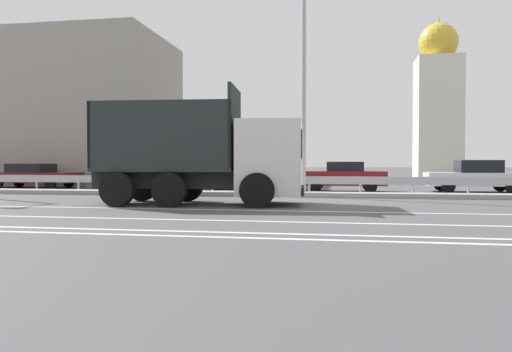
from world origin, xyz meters
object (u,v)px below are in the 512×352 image
at_px(dump_truck, 226,162).
at_px(church_tower, 438,103).
at_px(parked_car_6, 476,176).
at_px(parked_car_2, 33,175).
at_px(median_road_sign, 135,167).
at_px(parked_car_4, 245,176).
at_px(street_lamp_1, 303,61).
at_px(parked_car_5, 343,176).
at_px(parked_car_3, 139,176).

height_order(dump_truck, church_tower, church_tower).
relative_size(dump_truck, parked_car_6, 1.58).
bearing_deg(parked_car_2, church_tower, 129.02).
height_order(median_road_sign, parked_car_4, median_road_sign).
xyz_separation_m(dump_truck, median_road_sign, (-4.87, 4.11, -0.20)).
relative_size(street_lamp_1, parked_car_2, 1.94).
height_order(parked_car_2, parked_car_5, parked_car_5).
bearing_deg(parked_car_4, dump_truck, 9.89).
distance_m(parked_car_3, parked_car_6, 16.14).
bearing_deg(median_road_sign, dump_truck, -40.20).
bearing_deg(parked_car_4, parked_car_3, -85.90).
xyz_separation_m(dump_truck, parked_car_2, (-12.66, 8.68, -0.68)).
bearing_deg(street_lamp_1, dump_truck, -119.46).
bearing_deg(parked_car_2, dump_truck, 54.80).
xyz_separation_m(median_road_sign, parked_car_3, (-1.65, 4.16, -0.48)).
distance_m(parked_car_2, parked_car_5, 16.35).
bearing_deg(parked_car_4, church_tower, 151.21).
bearing_deg(parked_car_3, parked_car_4, -85.44).
xyz_separation_m(parked_car_5, church_tower, (7.85, 20.76, 5.71)).
xyz_separation_m(median_road_sign, parked_car_6, (14.49, 4.44, -0.42)).
relative_size(median_road_sign, parked_car_5, 0.55).
height_order(parked_car_2, parked_car_6, parked_car_6).
distance_m(parked_car_2, church_tower, 32.00).
xyz_separation_m(street_lamp_1, parked_car_5, (1.52, 4.24, -4.53)).
bearing_deg(parked_car_4, median_road_sign, -38.96).
bearing_deg(street_lamp_1, parked_car_5, 70.26).
relative_size(median_road_sign, parked_car_6, 0.51).
bearing_deg(parked_car_2, parked_car_3, 85.42).
bearing_deg(parked_car_6, church_tower, -5.54).
xyz_separation_m(median_road_sign, church_tower, (16.40, 24.71, 5.27)).
bearing_deg(parked_car_6, dump_truck, 131.48).
distance_m(dump_truck, parked_car_4, 8.48).
xyz_separation_m(median_road_sign, parked_car_5, (8.54, 3.95, -0.44)).
height_order(parked_car_4, church_tower, church_tower).
relative_size(parked_car_2, church_tower, 0.35).
height_order(parked_car_2, parked_car_4, parked_car_4).
relative_size(median_road_sign, street_lamp_1, 0.23).
bearing_deg(street_lamp_1, parked_car_4, 124.95).
xyz_separation_m(street_lamp_1, parked_car_2, (-14.82, 4.86, -4.57)).
bearing_deg(parked_car_4, parked_car_2, -88.60).
xyz_separation_m(parked_car_3, parked_car_6, (16.14, 0.28, 0.06)).
distance_m(parked_car_3, parked_car_5, 10.19).
bearing_deg(parked_car_5, parked_car_2, 87.78).
bearing_deg(church_tower, street_lamp_1, -110.56).
xyz_separation_m(parked_car_2, parked_car_3, (6.15, -0.41, 0.00)).
relative_size(parked_car_2, parked_car_3, 0.99).
bearing_deg(dump_truck, median_road_sign, -134.65).
bearing_deg(street_lamp_1, parked_car_2, 161.83).
bearing_deg(parked_car_6, median_road_sign, 106.89).
relative_size(dump_truck, parked_car_4, 1.57).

